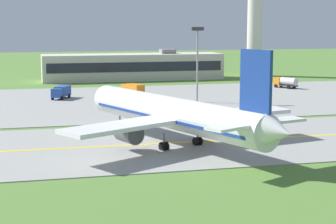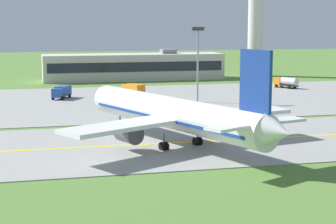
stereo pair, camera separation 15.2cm
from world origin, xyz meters
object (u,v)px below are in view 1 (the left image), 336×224
service_truck_baggage (286,82)px  apron_light_mast (197,55)px  service_truck_pushback (133,89)px  airplane_lead (174,114)px  control_tower (255,15)px  service_truck_fuel (61,92)px

service_truck_baggage → apron_light_mast: size_ratio=0.43×
service_truck_pushback → apron_light_mast: (10.38, -13.06, 7.79)m
airplane_lead → service_truck_baggage: 70.92m
apron_light_mast → airplane_lead: bearing=-110.9°
airplane_lead → service_truck_pushback: 51.49m
service_truck_baggage → airplane_lead: bearing=-126.6°
service_truck_baggage → control_tower: (5.64, 33.57, 16.16)m
airplane_lead → apron_light_mast: 41.20m
airplane_lead → apron_light_mast: (14.55, 38.19, 5.19)m
airplane_lead → control_tower: bearing=62.1°
service_truck_baggage → service_truck_pushback: service_truck_baggage is taller
apron_light_mast → service_truck_pushback: bearing=128.5°
service_truck_fuel → service_truck_baggage: bearing=7.6°
control_tower → service_truck_baggage: bearing=-99.5°
control_tower → apron_light_mast: 62.57m
apron_light_mast → service_truck_baggage: bearing=34.0°
service_truck_baggage → apron_light_mast: (-27.73, -18.69, 7.79)m
airplane_lead → service_truck_pushback: (4.17, 51.25, -2.60)m
service_truck_fuel → control_tower: size_ratio=0.21×
service_truck_baggage → service_truck_pushback: size_ratio=1.00×
airplane_lead → service_truck_pushback: size_ratio=6.03×
airplane_lead → apron_light_mast: size_ratio=2.59×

